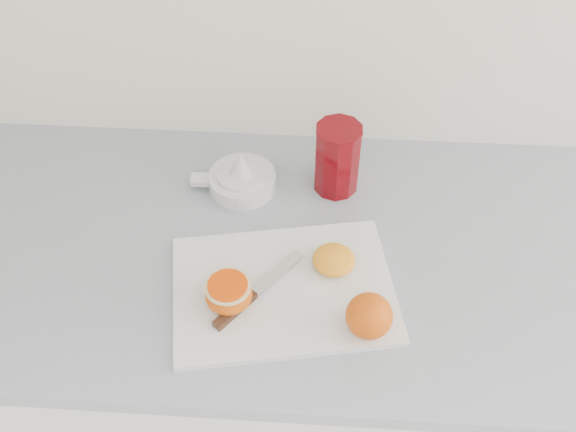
{
  "coord_description": "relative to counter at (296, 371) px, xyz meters",
  "views": [
    {
      "loc": [
        -0.21,
        0.96,
        1.75
      ],
      "look_at": [
        -0.26,
        1.7,
        0.96
      ],
      "focal_mm": 40.0,
      "sensor_mm": 36.0,
      "label": 1
    }
  ],
  "objects": [
    {
      "name": "counter",
      "position": [
        0.0,
        0.0,
        0.0
      ],
      "size": [
        2.59,
        0.64,
        0.89
      ],
      "color": "white",
      "rests_on": "ground"
    },
    {
      "name": "cutting_board",
      "position": [
        -0.02,
        -0.1,
        0.45
      ],
      "size": [
        0.4,
        0.32,
        0.01
      ],
      "primitive_type": "cube",
      "rotation": [
        0.0,
        0.0,
        0.19
      ],
      "color": "white",
      "rests_on": "counter"
    },
    {
      "name": "whole_orange",
      "position": [
        0.12,
        -0.18,
        0.49
      ],
      "size": [
        0.07,
        0.07,
        0.07
      ],
      "color": "#E06700",
      "rests_on": "cutting_board"
    },
    {
      "name": "half_orange",
      "position": [
        -0.1,
        -0.14,
        0.48
      ],
      "size": [
        0.08,
        0.08,
        0.05
      ],
      "color": "#E06700",
      "rests_on": "cutting_board"
    },
    {
      "name": "squeezed_shell",
      "position": [
        0.06,
        -0.05,
        0.47
      ],
      "size": [
        0.07,
        0.07,
        0.03
      ],
      "color": "orange",
      "rests_on": "cutting_board"
    },
    {
      "name": "paring_knife",
      "position": [
        -0.08,
        -0.14,
        0.46
      ],
      "size": [
        0.14,
        0.17,
        0.01
      ],
      "color": "#4E2F1B",
      "rests_on": "cutting_board"
    },
    {
      "name": "citrus_juicer",
      "position": [
        -0.12,
        0.14,
        0.47
      ],
      "size": [
        0.16,
        0.13,
        0.09
      ],
      "color": "white",
      "rests_on": "counter"
    },
    {
      "name": "red_tumbler",
      "position": [
        0.06,
        0.15,
        0.51
      ],
      "size": [
        0.09,
        0.09,
        0.14
      ],
      "color": "#6C050B",
      "rests_on": "counter"
    }
  ]
}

